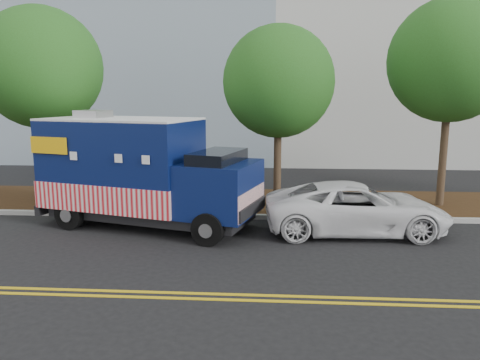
{
  "coord_description": "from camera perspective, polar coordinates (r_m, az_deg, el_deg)",
  "views": [
    {
      "loc": [
        1.89,
        -13.29,
        4.01
      ],
      "look_at": [
        0.93,
        0.6,
        1.43
      ],
      "focal_mm": 35.0,
      "sensor_mm": 36.0,
      "label": 1
    }
  ],
  "objects": [
    {
      "name": "food_truck",
      "position": [
        14.5,
        -12.17,
        0.65
      ],
      "size": [
        7.04,
        4.14,
        3.51
      ],
      "rotation": [
        0.0,
        0.0,
        -0.28
      ],
      "color": "black",
      "rests_on": "ground"
    },
    {
      "name": "tree_c",
      "position": [
        17.56,
        24.3,
        13.12
      ],
      "size": [
        4.13,
        4.13,
        7.17
      ],
      "color": "#38281C",
      "rests_on": "ground"
    },
    {
      "name": "curb",
      "position": [
        15.33,
        -3.28,
        -4.4
      ],
      "size": [
        120.0,
        0.18,
        0.15
      ],
      "primitive_type": "cube",
      "color": "#9E9E99",
      "rests_on": "ground"
    },
    {
      "name": "sign_post",
      "position": [
        15.71,
        -11.78,
        -0.03
      ],
      "size": [
        0.06,
        0.06,
        2.4
      ],
      "primitive_type": "cube",
      "color": "#473828",
      "rests_on": "ground"
    },
    {
      "name": "tree_b",
      "position": [
        16.09,
        4.73,
        11.82
      ],
      "size": [
        3.77,
        3.77,
        6.29
      ],
      "color": "#38281C",
      "rests_on": "ground"
    },
    {
      "name": "centerline_far",
      "position": [
        9.67,
        -7.94,
        -14.08
      ],
      "size": [
        120.0,
        0.1,
        0.01
      ],
      "primitive_type": "cube",
      "color": "gold",
      "rests_on": "ground"
    },
    {
      "name": "white_car",
      "position": [
        14.03,
        14.01,
        -3.33
      ],
      "size": [
        5.37,
        2.63,
        1.47
      ],
      "primitive_type": "imported",
      "rotation": [
        0.0,
        0.0,
        1.61
      ],
      "color": "white",
      "rests_on": "ground"
    },
    {
      "name": "ground",
      "position": [
        14.01,
        -4.0,
        -6.16
      ],
      "size": [
        120.0,
        120.0,
        0.0
      ],
      "primitive_type": "plane",
      "color": "black",
      "rests_on": "ground"
    },
    {
      "name": "tree_a",
      "position": [
        18.83,
        -23.08,
        12.43
      ],
      "size": [
        4.38,
        4.38,
        7.12
      ],
      "color": "#38281C",
      "rests_on": "ground"
    },
    {
      "name": "centerline_near",
      "position": [
        9.89,
        -7.63,
        -13.48
      ],
      "size": [
        120.0,
        0.1,
        0.01
      ],
      "primitive_type": "cube",
      "color": "gold",
      "rests_on": "ground"
    },
    {
      "name": "mulch_strip",
      "position": [
        17.35,
        -2.42,
        -2.62
      ],
      "size": [
        120.0,
        4.0,
        0.15
      ],
      "primitive_type": "cube",
      "color": "black",
      "rests_on": "ground"
    }
  ]
}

